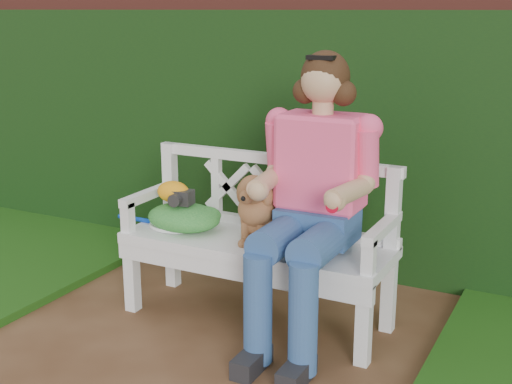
% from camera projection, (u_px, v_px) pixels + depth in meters
% --- Properties ---
extents(ground, '(60.00, 60.00, 0.00)m').
position_uv_depth(ground, '(168.00, 373.00, 3.31)').
color(ground, '#4A2C18').
extents(brick_wall, '(10.00, 0.30, 2.20)m').
position_uv_depth(brick_wall, '(321.00, 101.00, 4.66)').
color(brick_wall, brown).
rests_on(brick_wall, ground).
extents(ivy_hedge, '(10.00, 0.18, 1.70)m').
position_uv_depth(ivy_hedge, '(307.00, 142.00, 4.54)').
color(ivy_hedge, '#15360E').
rests_on(ivy_hedge, ground).
extents(garden_bench, '(1.64, 0.78, 0.48)m').
position_uv_depth(garden_bench, '(256.00, 280.00, 3.82)').
color(garden_bench, white).
rests_on(garden_bench, ground).
extents(seated_woman, '(0.68, 0.89, 1.54)m').
position_uv_depth(seated_woman, '(317.00, 198.00, 3.51)').
color(seated_woman, '#E5255F').
rests_on(seated_woman, ground).
extents(dog, '(0.33, 0.40, 0.40)m').
position_uv_depth(dog, '(261.00, 206.00, 3.68)').
color(dog, brown).
rests_on(dog, garden_bench).
extents(tennis_racket, '(0.62, 0.42, 0.03)m').
position_uv_depth(tennis_racket, '(170.00, 225.00, 3.97)').
color(tennis_racket, white).
rests_on(tennis_racket, garden_bench).
extents(green_bag, '(0.45, 0.35, 0.15)m').
position_uv_depth(green_bag, '(184.00, 217.00, 3.92)').
color(green_bag, '#266925').
rests_on(green_bag, garden_bench).
extents(camera_item, '(0.13, 0.11, 0.08)m').
position_uv_depth(camera_item, '(182.00, 197.00, 3.88)').
color(camera_item, '#252525').
rests_on(camera_item, green_bag).
extents(baseball_glove, '(0.23, 0.19, 0.12)m').
position_uv_depth(baseball_glove, '(173.00, 192.00, 3.92)').
color(baseball_glove, orange).
rests_on(baseball_glove, green_bag).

